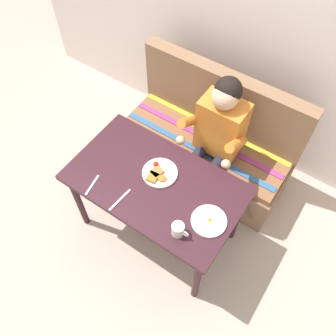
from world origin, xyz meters
TOP-DOWN VIEW (x-y plane):
  - ground_plane at (0.00, 0.00)m, footprint 8.00×8.00m
  - back_wall at (0.00, 1.27)m, footprint 4.40×0.10m
  - table at (0.00, 0.00)m, footprint 1.20×0.70m
  - couch at (0.00, 0.76)m, footprint 1.44×0.56m
  - person at (0.13, 0.59)m, footprint 0.45×0.61m
  - plate_breakfast at (-0.02, 0.07)m, footprint 0.25×0.25m
  - plate_eggs at (0.45, -0.05)m, footprint 0.23×0.23m
  - coffee_mug at (0.33, -0.22)m, footprint 0.12×0.08m
  - fork at (-0.34, -0.26)m, footprint 0.04×0.17m
  - knife at (-0.11, -0.24)m, footprint 0.03×0.20m

SIDE VIEW (x-z plane):
  - ground_plane at x=0.00m, z-range 0.00..0.00m
  - couch at x=0.00m, z-range -0.17..0.83m
  - table at x=0.00m, z-range 0.28..1.01m
  - fork at x=-0.34m, z-range 0.73..0.73m
  - knife at x=-0.11m, z-range 0.73..0.73m
  - plate_eggs at x=0.45m, z-range 0.72..0.76m
  - person at x=0.13m, z-range 0.13..1.35m
  - plate_breakfast at x=-0.02m, z-range 0.72..0.77m
  - coffee_mug at x=0.33m, z-range 0.73..0.83m
  - back_wall at x=0.00m, z-range 0.00..2.60m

